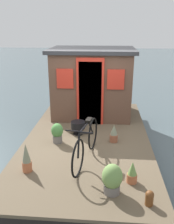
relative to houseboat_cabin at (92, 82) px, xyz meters
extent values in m
plane|color=#4C5B60|center=(-1.63, 0.00, -1.45)|extent=(60.00, 60.00, 0.00)
cube|color=brown|center=(-1.63, 0.00, -1.02)|extent=(5.48, 2.94, 0.06)
cube|color=black|center=(-1.63, 0.00, -1.25)|extent=(5.37, 2.88, 0.40)
cube|color=brown|center=(0.01, 0.00, -0.06)|extent=(1.64, 2.20, 1.86)
cube|color=#28282B|center=(0.01, 0.00, 0.92)|extent=(1.84, 2.40, 0.10)
cube|color=#144733|center=(-0.83, 0.00, -0.14)|extent=(0.04, 0.60, 1.70)
cube|color=red|center=(-0.83, 0.00, -0.09)|extent=(0.03, 0.72, 1.80)
cube|color=red|center=(-0.83, -0.66, 0.26)|extent=(0.03, 0.44, 0.52)
cube|color=red|center=(-0.83, 0.66, 0.26)|extent=(0.03, 0.44, 0.52)
torus|color=black|center=(-3.30, 0.04, -0.64)|extent=(0.69, 0.16, 0.70)
torus|color=black|center=(-2.23, -0.16, -0.64)|extent=(0.69, 0.16, 0.70)
cylinder|color=black|center=(-2.72, -0.07, -0.42)|extent=(1.00, 0.22, 0.48)
cylinder|color=black|center=(-2.89, -0.04, -0.21)|extent=(0.65, 0.15, 0.06)
cylinder|color=black|center=(-2.40, -0.13, -0.44)|extent=(0.37, 0.10, 0.44)
cylinder|color=black|center=(-3.26, 0.03, -0.42)|extent=(0.13, 0.06, 0.45)
cube|color=black|center=(-2.57, -0.10, -0.20)|extent=(0.21, 0.14, 0.06)
cylinder|color=black|center=(-3.21, 0.02, -0.17)|extent=(0.12, 0.50, 0.02)
cylinder|color=#B2603D|center=(-3.25, 1.00, -0.89)|extent=(0.18, 0.18, 0.20)
cone|color=gray|center=(-3.25, 1.00, -0.61)|extent=(0.16, 0.16, 0.36)
cylinder|color=slate|center=(-3.74, -0.56, -0.91)|extent=(0.27, 0.27, 0.16)
ellipsoid|color=#70934C|center=(-3.74, -0.56, -0.69)|extent=(0.33, 0.33, 0.42)
cylinder|color=#935138|center=(-1.87, -0.63, -0.90)|extent=(0.19, 0.19, 0.18)
cone|color=gray|center=(-1.87, -0.63, -0.69)|extent=(0.17, 0.17, 0.24)
cylinder|color=slate|center=(-2.02, 0.67, -0.90)|extent=(0.22, 0.22, 0.18)
ellipsoid|color=#4C8942|center=(-2.02, 0.67, -0.69)|extent=(0.27, 0.27, 0.34)
cylinder|color=#B2603D|center=(-3.43, -0.91, -0.91)|extent=(0.18, 0.18, 0.16)
cone|color=#70934C|center=(-3.43, -0.91, -0.71)|extent=(0.16, 0.16, 0.23)
cylinder|color=black|center=(-1.52, 0.25, -0.75)|extent=(0.35, 0.35, 0.18)
cylinder|color=black|center=(-1.52, 0.25, -0.91)|extent=(0.04, 0.04, 0.15)
cylinder|color=black|center=(-1.52, 0.25, -0.98)|extent=(0.25, 0.25, 0.02)
cylinder|color=brown|center=(-3.99, -1.12, -0.90)|extent=(0.12, 0.12, 0.18)
sphere|color=brown|center=(-3.99, -1.12, -0.81)|extent=(0.13, 0.13, 0.13)
camera|label=1|loc=(-7.10, -0.44, 1.58)|focal=39.45mm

